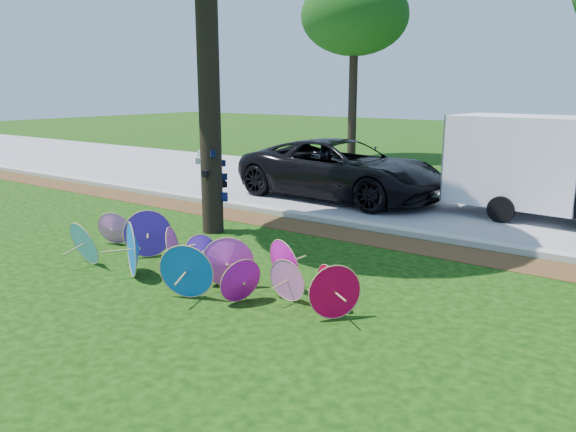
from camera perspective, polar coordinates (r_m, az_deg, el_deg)
ground at (r=8.34m, az=-11.00°, el=-8.11°), size 90.00×90.00×0.00m
mulch_strip at (r=11.71m, az=5.18°, el=-1.72°), size 90.00×1.00×0.01m
curb at (r=12.29m, az=6.85°, el=-0.79°), size 90.00×0.30×0.12m
street at (r=15.98m, az=14.10°, el=1.91°), size 90.00×8.00×0.01m
parasol_pile at (r=8.91m, az=-9.65°, el=-4.05°), size 5.84×1.69×0.90m
black_van at (r=15.26m, az=5.42°, el=4.73°), size 5.84×2.93×1.59m
cargo_trailer at (r=14.09m, az=22.44°, el=5.27°), size 3.03×2.05×2.63m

